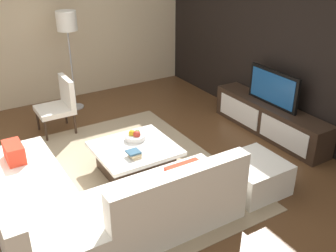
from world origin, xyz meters
The scene contains 13 objects.
ground_plane centered at (0.00, 0.00, 0.00)m, with size 14.00×14.00×0.00m, color brown.
feature_wall_back centered at (0.00, 2.70, 1.40)m, with size 6.40×0.12×2.80m, color black.
side_wall_left centered at (-3.20, 0.20, 1.40)m, with size 0.12×5.20×2.80m, color beige.
area_rug centered at (-0.10, 0.00, 0.01)m, with size 3.28×2.43×0.01m, color tan.
media_console centered at (0.00, 2.40, 0.25)m, with size 2.12×0.43×0.50m.
television centered at (0.00, 2.40, 0.77)m, with size 0.96×0.06×0.54m.
sectional_couch centered at (0.52, -0.84, 0.28)m, with size 2.35×2.44×0.82m.
coffee_table centered at (-0.10, 0.10, 0.20)m, with size 0.93×1.01×0.38m.
accent_chair_near centered at (-1.80, -0.33, 0.49)m, with size 0.53×0.54×0.87m.
floor_lamp centered at (-2.59, 0.15, 1.46)m, with size 0.34×0.34×1.72m.
ottoman centered at (1.01, 1.15, 0.20)m, with size 0.70×0.70×0.40m, color white.
fruit_bowl centered at (-0.28, 0.20, 0.43)m, with size 0.28×0.28×0.14m.
book_stack centered at (0.12, -0.02, 0.42)m, with size 0.18×0.16×0.08m.
Camera 1 is at (3.94, -1.86, 2.88)m, focal length 42.33 mm.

